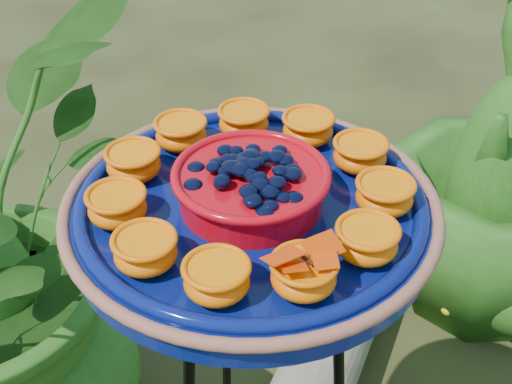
# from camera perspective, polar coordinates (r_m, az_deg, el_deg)

# --- Properties ---
(feeder_dish) EXTENTS (0.49, 0.49, 0.11)m
(feeder_dish) POSITION_cam_1_polar(r_m,az_deg,el_deg) (0.92, -0.40, -0.98)
(feeder_dish) COLOR #07135B
(feeder_dish) RESTS_ON tripod_stand
(driftwood_log) EXTENTS (0.54, 0.57, 0.20)m
(driftwood_log) POSITION_cam_1_polar(r_m,az_deg,el_deg) (1.93, 6.17, -11.63)
(driftwood_log) COLOR gray
(driftwood_log) RESTS_ON ground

